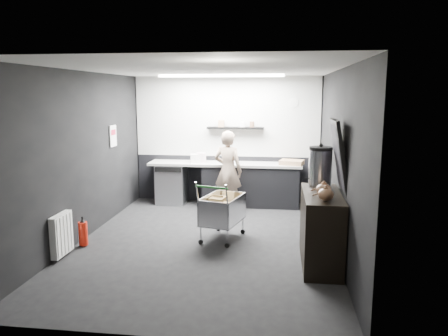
# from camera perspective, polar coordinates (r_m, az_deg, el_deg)

# --- Properties ---
(floor) EXTENTS (5.50, 5.50, 0.00)m
(floor) POSITION_cam_1_polar(r_m,az_deg,el_deg) (7.06, -2.43, -9.70)
(floor) COLOR black
(floor) RESTS_ON ground
(ceiling) EXTENTS (5.50, 5.50, 0.00)m
(ceiling) POSITION_cam_1_polar(r_m,az_deg,el_deg) (6.66, -2.60, 12.77)
(ceiling) COLOR silver
(ceiling) RESTS_ON wall_back
(wall_back) EXTENTS (5.50, 0.00, 5.50)m
(wall_back) POSITION_cam_1_polar(r_m,az_deg,el_deg) (9.43, 0.36, 3.70)
(wall_back) COLOR black
(wall_back) RESTS_ON floor
(wall_front) EXTENTS (5.50, 0.00, 5.50)m
(wall_front) POSITION_cam_1_polar(r_m,az_deg,el_deg) (4.10, -9.12, -4.55)
(wall_front) COLOR black
(wall_front) RESTS_ON floor
(wall_left) EXTENTS (0.00, 5.50, 5.50)m
(wall_left) POSITION_cam_1_polar(r_m,az_deg,el_deg) (7.34, -18.09, 1.45)
(wall_left) COLOR black
(wall_left) RESTS_ON floor
(wall_right) EXTENTS (0.00, 5.50, 5.50)m
(wall_right) POSITION_cam_1_polar(r_m,az_deg,el_deg) (6.68, 14.64, 0.84)
(wall_right) COLOR black
(wall_right) RESTS_ON floor
(kitchen_wall_panel) EXTENTS (3.95, 0.02, 1.70)m
(kitchen_wall_panel) POSITION_cam_1_polar(r_m,az_deg,el_deg) (9.37, 0.34, 6.73)
(kitchen_wall_panel) COLOR silver
(kitchen_wall_panel) RESTS_ON wall_back
(dado_panel) EXTENTS (3.95, 0.02, 1.00)m
(dado_panel) POSITION_cam_1_polar(r_m,az_deg,el_deg) (9.54, 0.34, -1.40)
(dado_panel) COLOR black
(dado_panel) RESTS_ON wall_back
(floating_shelf) EXTENTS (1.20, 0.22, 0.04)m
(floating_shelf) POSITION_cam_1_polar(r_m,az_deg,el_deg) (9.25, 1.49, 5.26)
(floating_shelf) COLOR black
(floating_shelf) RESTS_ON wall_back
(wall_clock) EXTENTS (0.20, 0.03, 0.20)m
(wall_clock) POSITION_cam_1_polar(r_m,az_deg,el_deg) (9.28, 9.05, 8.43)
(wall_clock) COLOR white
(wall_clock) RESTS_ON wall_back
(poster) EXTENTS (0.02, 0.30, 0.40)m
(poster) POSITION_cam_1_polar(r_m,az_deg,el_deg) (8.49, -14.30, 4.07)
(poster) COLOR white
(poster) RESTS_ON wall_left
(poster_red_band) EXTENTS (0.02, 0.22, 0.10)m
(poster_red_band) POSITION_cam_1_polar(r_m,az_deg,el_deg) (8.48, -14.29, 4.54)
(poster_red_band) COLOR #B51632
(poster_red_band) RESTS_ON poster
(radiator) EXTENTS (0.10, 0.50, 0.60)m
(radiator) POSITION_cam_1_polar(r_m,az_deg,el_deg) (6.75, -20.46, -8.13)
(radiator) COLOR white
(radiator) RESTS_ON wall_left
(ceiling_strip) EXTENTS (2.40, 0.20, 0.04)m
(ceiling_strip) POSITION_cam_1_polar(r_m,az_deg,el_deg) (8.48, -0.39, 11.94)
(ceiling_strip) COLOR white
(ceiling_strip) RESTS_ON ceiling
(prep_counter) EXTENTS (3.20, 0.61, 0.90)m
(prep_counter) POSITION_cam_1_polar(r_m,az_deg,el_deg) (9.23, 0.93, -2.05)
(prep_counter) COLOR black
(prep_counter) RESTS_ON floor
(person) EXTENTS (0.68, 0.55, 1.62)m
(person) POSITION_cam_1_polar(r_m,az_deg,el_deg) (8.72, 0.53, -0.38)
(person) COLOR beige
(person) RESTS_ON floor
(shopping_cart) EXTENTS (0.72, 1.01, 0.97)m
(shopping_cart) POSITION_cam_1_polar(r_m,az_deg,el_deg) (7.08, -0.22, -5.70)
(shopping_cart) COLOR silver
(shopping_cart) RESTS_ON floor
(sideboard) EXTENTS (0.58, 1.34, 2.01)m
(sideboard) POSITION_cam_1_polar(r_m,az_deg,el_deg) (6.21, 12.66, -6.53)
(sideboard) COLOR black
(sideboard) RESTS_ON floor
(fire_extinguisher) EXTENTS (0.14, 0.14, 0.45)m
(fire_extinguisher) POSITION_cam_1_polar(r_m,az_deg,el_deg) (7.16, -17.92, -8.04)
(fire_extinguisher) COLOR red
(fire_extinguisher) RESTS_ON floor
(cardboard_box) EXTENTS (0.53, 0.45, 0.09)m
(cardboard_box) POSITION_cam_1_polar(r_m,az_deg,el_deg) (9.04, 8.83, 0.73)
(cardboard_box) COLOR tan
(cardboard_box) RESTS_ON prep_counter
(pink_tub) EXTENTS (0.20, 0.20, 0.20)m
(pink_tub) POSITION_cam_1_polar(r_m,az_deg,el_deg) (9.22, -2.98, 1.36)
(pink_tub) COLOR silver
(pink_tub) RESTS_ON prep_counter
(white_container) EXTENTS (0.23, 0.20, 0.18)m
(white_container) POSITION_cam_1_polar(r_m,az_deg,el_deg) (9.20, -3.75, 1.26)
(white_container) COLOR white
(white_container) RESTS_ON prep_counter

